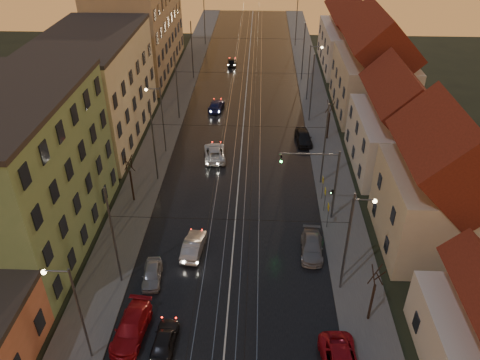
# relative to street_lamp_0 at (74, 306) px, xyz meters

# --- Properties ---
(road) EXTENTS (16.00, 120.00, 0.04)m
(road) POSITION_rel_street_lamp_0_xyz_m (9.10, 38.00, -4.87)
(road) COLOR black
(road) RESTS_ON ground
(sidewalk_left) EXTENTS (4.00, 120.00, 0.15)m
(sidewalk_left) POSITION_rel_street_lamp_0_xyz_m (-0.90, 38.00, -4.81)
(sidewalk_left) COLOR #4C4C4C
(sidewalk_left) RESTS_ON ground
(sidewalk_right) EXTENTS (4.00, 120.00, 0.15)m
(sidewalk_right) POSITION_rel_street_lamp_0_xyz_m (19.10, 38.00, -4.81)
(sidewalk_right) COLOR #4C4C4C
(sidewalk_right) RESTS_ON ground
(tram_rail_0) EXTENTS (0.06, 120.00, 0.03)m
(tram_rail_0) POSITION_rel_street_lamp_0_xyz_m (6.90, 38.00, -4.83)
(tram_rail_0) COLOR gray
(tram_rail_0) RESTS_ON road
(tram_rail_1) EXTENTS (0.06, 120.00, 0.03)m
(tram_rail_1) POSITION_rel_street_lamp_0_xyz_m (8.33, 38.00, -4.83)
(tram_rail_1) COLOR gray
(tram_rail_1) RESTS_ON road
(tram_rail_2) EXTENTS (0.06, 120.00, 0.03)m
(tram_rail_2) POSITION_rel_street_lamp_0_xyz_m (9.87, 38.00, -4.83)
(tram_rail_2) COLOR gray
(tram_rail_2) RESTS_ON road
(tram_rail_3) EXTENTS (0.06, 120.00, 0.03)m
(tram_rail_3) POSITION_rel_street_lamp_0_xyz_m (11.30, 38.00, -4.83)
(tram_rail_3) COLOR gray
(tram_rail_3) RESTS_ON road
(apartment_left_1) EXTENTS (10.00, 18.00, 13.00)m
(apartment_left_1) POSITION_rel_street_lamp_0_xyz_m (-8.40, 12.00, 1.61)
(apartment_left_1) COLOR #638856
(apartment_left_1) RESTS_ON ground
(apartment_left_2) EXTENTS (10.00, 20.00, 12.00)m
(apartment_left_2) POSITION_rel_street_lamp_0_xyz_m (-8.40, 32.00, 1.11)
(apartment_left_2) COLOR beige
(apartment_left_2) RESTS_ON ground
(apartment_left_3) EXTENTS (10.00, 24.00, 14.00)m
(apartment_left_3) POSITION_rel_street_lamp_0_xyz_m (-8.40, 56.00, 2.11)
(apartment_left_3) COLOR tan
(apartment_left_3) RESTS_ON ground
(house_right_1) EXTENTS (8.67, 10.20, 10.80)m
(house_right_1) POSITION_rel_street_lamp_0_xyz_m (26.10, 13.00, 0.56)
(house_right_1) COLOR #C0B294
(house_right_1) RESTS_ON ground
(house_right_2) EXTENTS (9.18, 12.24, 9.20)m
(house_right_2) POSITION_rel_street_lamp_0_xyz_m (26.10, 26.00, -0.24)
(house_right_2) COLOR silver
(house_right_2) RESTS_ON ground
(house_right_3) EXTENTS (9.18, 14.28, 11.50)m
(house_right_3) POSITION_rel_street_lamp_0_xyz_m (26.10, 41.00, 0.92)
(house_right_3) COLOR #C0B294
(house_right_3) RESTS_ON ground
(house_right_4) EXTENTS (9.18, 16.32, 10.00)m
(house_right_4) POSITION_rel_street_lamp_0_xyz_m (26.10, 59.00, 0.16)
(house_right_4) COLOR silver
(house_right_4) RESTS_ON ground
(catenary_pole_l_1) EXTENTS (0.16, 0.16, 9.00)m
(catenary_pole_l_1) POSITION_rel_street_lamp_0_xyz_m (0.50, 7.00, -0.39)
(catenary_pole_l_1) COLOR #595B60
(catenary_pole_l_1) RESTS_ON ground
(catenary_pole_r_1) EXTENTS (0.16, 0.16, 9.00)m
(catenary_pole_r_1) POSITION_rel_street_lamp_0_xyz_m (17.70, 7.00, -0.39)
(catenary_pole_r_1) COLOR #595B60
(catenary_pole_r_1) RESTS_ON ground
(catenary_pole_l_2) EXTENTS (0.16, 0.16, 9.00)m
(catenary_pole_l_2) POSITION_rel_street_lamp_0_xyz_m (0.50, 22.00, -0.39)
(catenary_pole_l_2) COLOR #595B60
(catenary_pole_l_2) RESTS_ON ground
(catenary_pole_r_2) EXTENTS (0.16, 0.16, 9.00)m
(catenary_pole_r_2) POSITION_rel_street_lamp_0_xyz_m (17.70, 22.00, -0.39)
(catenary_pole_r_2) COLOR #595B60
(catenary_pole_r_2) RESTS_ON ground
(catenary_pole_l_3) EXTENTS (0.16, 0.16, 9.00)m
(catenary_pole_l_3) POSITION_rel_street_lamp_0_xyz_m (0.50, 37.00, -0.39)
(catenary_pole_l_3) COLOR #595B60
(catenary_pole_l_3) RESTS_ON ground
(catenary_pole_r_3) EXTENTS (0.16, 0.16, 9.00)m
(catenary_pole_r_3) POSITION_rel_street_lamp_0_xyz_m (17.70, 37.00, -0.39)
(catenary_pole_r_3) COLOR #595B60
(catenary_pole_r_3) RESTS_ON ground
(catenary_pole_l_4) EXTENTS (0.16, 0.16, 9.00)m
(catenary_pole_l_4) POSITION_rel_street_lamp_0_xyz_m (0.50, 52.00, -0.39)
(catenary_pole_l_4) COLOR #595B60
(catenary_pole_l_4) RESTS_ON ground
(catenary_pole_r_4) EXTENTS (0.16, 0.16, 9.00)m
(catenary_pole_r_4) POSITION_rel_street_lamp_0_xyz_m (17.70, 52.00, -0.39)
(catenary_pole_r_4) COLOR #595B60
(catenary_pole_r_4) RESTS_ON ground
(catenary_pole_l_5) EXTENTS (0.16, 0.16, 9.00)m
(catenary_pole_l_5) POSITION_rel_street_lamp_0_xyz_m (0.50, 70.00, -0.39)
(catenary_pole_l_5) COLOR #595B60
(catenary_pole_l_5) RESTS_ON ground
(catenary_pole_r_5) EXTENTS (0.16, 0.16, 9.00)m
(catenary_pole_r_5) POSITION_rel_street_lamp_0_xyz_m (17.70, 70.00, -0.39)
(catenary_pole_r_5) COLOR #595B60
(catenary_pole_r_5) RESTS_ON ground
(street_lamp_0) EXTENTS (1.75, 0.32, 8.00)m
(street_lamp_0) POSITION_rel_street_lamp_0_xyz_m (0.00, 0.00, 0.00)
(street_lamp_0) COLOR #595B60
(street_lamp_0) RESTS_ON ground
(street_lamp_1) EXTENTS (1.75, 0.32, 8.00)m
(street_lamp_1) POSITION_rel_street_lamp_0_xyz_m (18.21, 8.00, 0.00)
(street_lamp_1) COLOR #595B60
(street_lamp_1) RESTS_ON ground
(street_lamp_2) EXTENTS (1.75, 0.32, 8.00)m
(street_lamp_2) POSITION_rel_street_lamp_0_xyz_m (0.00, 28.00, 0.00)
(street_lamp_2) COLOR #595B60
(street_lamp_2) RESTS_ON ground
(street_lamp_3) EXTENTS (1.75, 0.32, 8.00)m
(street_lamp_3) POSITION_rel_street_lamp_0_xyz_m (18.21, 44.00, 0.00)
(street_lamp_3) COLOR #595B60
(street_lamp_3) RESTS_ON ground
(traffic_light_mast) EXTENTS (5.30, 0.32, 7.20)m
(traffic_light_mast) POSITION_rel_street_lamp_0_xyz_m (17.10, 16.00, -0.29)
(traffic_light_mast) COLOR #595B60
(traffic_light_mast) RESTS_ON ground
(bare_tree_0) EXTENTS (1.09, 1.09, 5.11)m
(bare_tree_0) POSITION_rel_street_lamp_0_xyz_m (-1.09, 18.00, -2.40)
(bare_tree_0) COLOR black
(bare_tree_0) RESTS_ON ground
(bare_tree_1) EXTENTS (1.09, 1.09, 5.11)m
(bare_tree_1) POSITION_rel_street_lamp_0_xyz_m (19.31, 4.00, -2.40)
(bare_tree_1) COLOR black
(bare_tree_1) RESTS_ON ground
(bare_tree_2) EXTENTS (1.09, 1.09, 5.11)m
(bare_tree_2) POSITION_rel_street_lamp_0_xyz_m (19.51, 32.00, -2.40)
(bare_tree_2) COLOR black
(bare_tree_2) RESTS_ON ground
(driving_car_0) EXTENTS (1.66, 3.76, 1.26)m
(driving_car_0) POSITION_rel_street_lamp_0_xyz_m (5.02, 1.12, -4.26)
(driving_car_0) COLOR black
(driving_car_0) RESTS_ON ground
(driving_car_1) EXTENTS (1.88, 4.38, 1.40)m
(driving_car_1) POSITION_rel_street_lamp_0_xyz_m (5.78, 10.76, -4.18)
(driving_car_1) COLOR #A8A8AD
(driving_car_1) RESTS_ON ground
(driving_car_2) EXTENTS (2.88, 5.24, 1.39)m
(driving_car_2) POSITION_rel_street_lamp_0_xyz_m (6.14, 26.84, -4.19)
(driving_car_2) COLOR silver
(driving_car_2) RESTS_ON ground
(driving_car_3) EXTENTS (2.20, 4.51, 1.26)m
(driving_car_3) POSITION_rel_street_lamp_0_xyz_m (5.17, 40.12, -4.25)
(driving_car_3) COLOR navy
(driving_car_3) RESTS_ON ground
(driving_car_4) EXTENTS (1.50, 3.60, 1.22)m
(driving_car_4) POSITION_rel_street_lamp_0_xyz_m (6.28, 58.51, -4.28)
(driving_car_4) COLOR black
(driving_car_4) RESTS_ON ground
(parked_left_2) EXTENTS (2.40, 5.01, 1.41)m
(parked_left_2) POSITION_rel_street_lamp_0_xyz_m (2.56, 1.96, -4.18)
(parked_left_2) COLOR #A31017
(parked_left_2) RESTS_ON ground
(parked_left_3) EXTENTS (1.77, 3.69, 1.22)m
(parked_left_3) POSITION_rel_street_lamp_0_xyz_m (2.90, 7.32, -4.28)
(parked_left_3) COLOR #9A9BA0
(parked_left_3) RESTS_ON ground
(parked_right_1) EXTENTS (2.07, 4.55, 1.29)m
(parked_right_1) POSITION_rel_street_lamp_0_xyz_m (15.83, 11.14, -4.24)
(parked_right_1) COLOR gray
(parked_right_1) RESTS_ON ground
(parked_right_2) EXTENTS (2.12, 4.51, 1.49)m
(parked_right_2) POSITION_rel_street_lamp_0_xyz_m (16.51, 31.00, -4.14)
(parked_right_2) COLOR black
(parked_right_2) RESTS_ON ground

